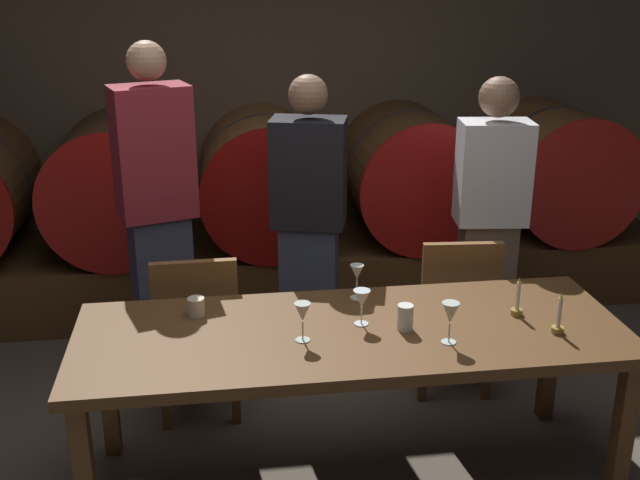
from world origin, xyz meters
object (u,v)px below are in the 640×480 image
object	(u,v)px
candle_right	(558,322)
cup_left	(196,307)
chair_left	(197,328)
chair_right	(455,307)
guest_center	(309,228)
wine_glass_far_left	(303,314)
wine_barrel_far_right	(554,168)
guest_left	(158,215)
candle_left	(517,305)
wine_glass_center_left	(362,300)
guest_right	(489,220)
wine_glass_far_right	(450,314)
wine_barrel_right	(410,174)
wine_glass_center_right	(357,274)
wine_barrel_left	(118,185)
cup_right	(405,317)
wine_barrel_center	(266,179)
dining_table	(351,344)

from	to	relation	value
candle_right	cup_left	xyz separation A→B (m)	(-1.47, 0.37, -0.01)
chair_left	chair_right	bearing A→B (deg)	-178.37
chair_left	candle_right	size ratio (longest dim) A/B	4.90
guest_center	wine_glass_far_left	bearing A→B (deg)	96.16
wine_barrel_far_right	guest_left	xyz separation A→B (m)	(-2.61, -0.98, 0.10)
guest_left	candle_left	world-z (taller)	guest_left
wine_glass_center_left	cup_left	world-z (taller)	wine_glass_center_left
candle_left	guest_right	bearing A→B (deg)	76.95
wine_barrel_far_right	wine_glass_far_right	bearing A→B (deg)	-122.68
wine_barrel_right	wine_glass_center_right	bearing A→B (deg)	-111.63
wine_barrel_right	wine_glass_center_right	distance (m)	1.85
wine_barrel_left	wine_glass_center_left	distance (m)	2.32
cup_left	cup_right	size ratio (longest dim) A/B	0.73
wine_barrel_center	wine_glass_center_right	bearing A→B (deg)	-80.69
chair_right	wine_barrel_right	bearing A→B (deg)	-89.21
wine_barrel_far_right	guest_right	distance (m)	1.27
wine_barrel_center	chair_right	size ratio (longest dim) A/B	1.06
wine_barrel_left	wine_glass_center_right	bearing A→B (deg)	-54.64
wine_barrel_left	guest_right	distance (m)	2.32
wine_barrel_center	chair_left	world-z (taller)	wine_barrel_center
wine_glass_center_right	wine_glass_far_left	bearing A→B (deg)	-127.52
guest_left	wine_glass_far_left	size ratio (longest dim) A/B	11.12
candle_right	wine_glass_far_left	distance (m)	1.05
chair_right	guest_left	world-z (taller)	guest_left
chair_left	wine_barrel_far_right	bearing A→B (deg)	-150.85
wine_barrel_center	candle_left	size ratio (longest dim) A/B	5.31
wine_barrel_left	dining_table	world-z (taller)	wine_barrel_left
candle_left	wine_glass_center_right	xyz separation A→B (m)	(-0.65, 0.27, 0.07)
dining_table	candle_left	world-z (taller)	candle_left
chair_left	guest_center	xyz separation A→B (m)	(0.60, 0.38, 0.36)
guest_center	cup_left	distance (m)	0.97
candle_right	wine_glass_far_right	distance (m)	0.47
wine_barrel_far_right	wine_glass_center_right	bearing A→B (deg)	-134.57
candle_right	cup_right	world-z (taller)	candle_right
wine_barrel_center	wine_glass_center_left	size ratio (longest dim) A/B	6.02
chair_left	wine_glass_center_left	size ratio (longest dim) A/B	5.69
wine_glass_far_right	wine_glass_far_left	bearing A→B (deg)	170.24
chair_left	guest_left	size ratio (longest dim) A/B	0.48
candle_right	cup_right	bearing A→B (deg)	169.19
wine_barrel_left	guest_center	size ratio (longest dim) A/B	0.56
wine_barrel_left	cup_right	bearing A→B (deg)	-56.51
dining_table	guest_left	xyz separation A→B (m)	(-0.83, 1.05, 0.27)
dining_table	guest_left	bearing A→B (deg)	128.54
guest_left	cup_left	size ratio (longest dim) A/B	22.74
chair_left	wine_glass_far_right	size ratio (longest dim) A/B	5.06
wine_barrel_right	wine_barrel_far_right	size ratio (longest dim) A/B	1.00
candle_left	cup_right	world-z (taller)	candle_left
cup_left	chair_right	bearing A→B (deg)	19.13
wine_barrel_right	guest_center	xyz separation A→B (m)	(-0.81, -1.03, 0.00)
guest_center	wine_glass_center_left	xyz separation A→B (m)	(0.10, -0.96, 0.01)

